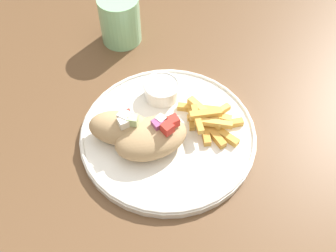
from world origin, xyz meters
The scene contains 7 objects.
table centered at (0.00, 0.00, 0.66)m, with size 1.24×1.24×0.73m.
plate centered at (0.02, 0.02, 0.74)m, with size 0.31×0.31×0.02m.
pita_sandwich_near centered at (-0.02, 0.01, 0.77)m, with size 0.13×0.10×0.06m.
pita_sandwich_far centered at (-0.05, 0.05, 0.77)m, with size 0.13×0.12×0.06m.
fries_pile centered at (0.09, 0.00, 0.76)m, with size 0.09×0.13×0.04m.
sauce_ramekin centered at (0.05, 0.10, 0.76)m, with size 0.07×0.07×0.03m.
water_glass centered at (0.07, 0.29, 0.78)m, with size 0.08×0.08×0.10m.
Camera 1 is at (-0.19, -0.33, 1.30)m, focal length 42.00 mm.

